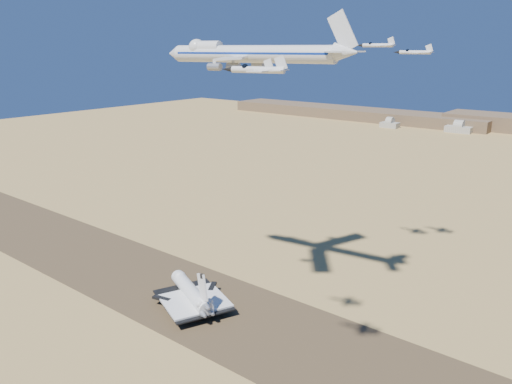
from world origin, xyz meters
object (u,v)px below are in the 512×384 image
Objects in this scene: crew_a at (190,316)px; chase_jet_c at (377,45)px; crew_b at (191,318)px; carrier_747 at (245,54)px; chase_jet_d at (414,52)px; chase_jet_b at (256,70)px; shuttle at (191,293)px; crew_c at (188,316)px; chase_jet_a at (250,70)px.

crew_a is 0.10× the size of chase_jet_c.
carrier_747 is at bearing -34.48° from crew_b.
chase_jet_c is 16.23m from chase_jet_d.
chase_jet_b is at bearing -101.06° from crew_a.
carrier_747 is 45.83× the size of crew_a.
shuttle is 2.42× the size of chase_jet_d.
shuttle is 11.26m from crew_c.
carrier_747 is at bearing 75.29° from shuttle.
crew_a is 101.24m from chase_jet_a.
carrier_747 is 55.94m from chase_jet_c.
chase_jet_b is 107.46m from chase_jet_c.
crew_b is 110.63m from chase_jet_b.
shuttle is at bearing 141.63° from chase_jet_a.
carrier_747 reaches higher than crew_b.
chase_jet_c is at bearing 54.42° from carrier_747.
crew_c is (-1.42, 0.10, -0.01)m from crew_b.
shuttle is 0.52× the size of carrier_747.
crew_c is (6.64, -8.12, -4.10)m from shuttle.
carrier_747 is 71.55m from chase_jet_d.
shuttle is at bearing 22.43° from crew_b.
crew_a is 0.89× the size of crew_c.
chase_jet_a is at bearing -131.66° from crew_b.
chase_jet_b is at bearing -60.33° from chase_jet_a.
chase_jet_c is (-23.23, 104.78, 5.31)m from chase_jet_b.
chase_jet_b is at bearing -166.38° from crew_c.
shuttle is 129.90m from chase_jet_d.
chase_jet_d is at bearing -74.87° from crew_c.
crew_b is (1.36, -0.80, 0.11)m from crew_a.
chase_jet_c is (39.48, 67.00, 92.75)m from shuttle.
chase_jet_d is at bearing 51.50° from carrier_747.
chase_jet_c is (32.79, 74.43, 96.96)m from crew_a.
shuttle is 10.85m from crew_a.
crew_c reaches higher than crew_a.
chase_jet_c is (25.73, 49.58, 3.02)m from carrier_747.
chase_jet_c is at bearing 89.16° from chase_jet_b.
chase_jet_d is (41.85, 87.39, 94.18)m from crew_b.
chase_jet_c is at bearing -72.12° from crew_c.
crew_b is 126.59m from chase_jet_c.
chase_jet_c is at bearing 83.05° from shuttle.
carrier_747 reaches higher than chase_jet_b.
crew_b is 135.13m from chase_jet_d.
chase_jet_a is 20.51m from chase_jet_b.
carrier_747 reaches higher than crew_c.
chase_jet_b is (54.66, -29.55, 91.53)m from crew_b.
chase_jet_d is at bearing 82.91° from chase_jet_b.
shuttle is 2.86× the size of chase_jet_a.
chase_jet_d is (1.16, 101.95, 3.49)m from chase_jet_a.
crew_c is at bearing -117.61° from chase_jet_d.
crew_a is at bearing -113.99° from carrier_747.
crew_a is 0.12× the size of chase_jet_a.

